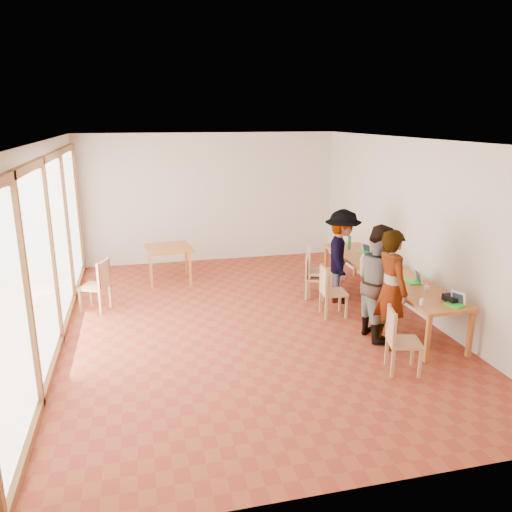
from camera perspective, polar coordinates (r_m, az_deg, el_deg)
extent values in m
plane|color=brown|center=(8.44, -1.00, -7.71)|extent=(8.00, 8.00, 0.00)
cube|color=beige|center=(11.83, -5.28, 6.60)|extent=(6.00, 0.10, 3.00)
cube|color=beige|center=(4.35, 10.61, -9.75)|extent=(6.00, 0.10, 3.00)
cube|color=beige|center=(9.08, 17.78, 3.16)|extent=(0.10, 8.00, 3.00)
cube|color=white|center=(7.90, -22.52, 0.91)|extent=(0.10, 8.00, 3.00)
cube|color=white|center=(7.76, -1.11, 13.23)|extent=(6.00, 8.00, 0.04)
cube|color=#BF652A|center=(9.05, 14.58, -1.71)|extent=(0.80, 4.00, 0.05)
cube|color=#BF652A|center=(7.46, 19.03, -8.96)|extent=(0.06, 0.06, 0.70)
cube|color=#BF652A|center=(10.70, 8.02, -0.77)|extent=(0.06, 0.06, 0.70)
cube|color=#BF652A|center=(7.83, 23.28, -8.21)|extent=(0.06, 0.06, 0.70)
cube|color=#BF652A|center=(10.97, 11.33, -0.53)|extent=(0.06, 0.06, 0.70)
cube|color=#BF652A|center=(10.48, -9.95, 0.92)|extent=(0.90, 0.90, 0.05)
cube|color=#BF652A|center=(10.19, -11.89, -1.80)|extent=(0.05, 0.05, 0.70)
cube|color=#BF652A|center=(10.94, -12.03, -0.61)|extent=(0.05, 0.05, 0.70)
cube|color=#BF652A|center=(10.23, -7.52, -1.52)|extent=(0.05, 0.05, 0.70)
cube|color=#BF652A|center=(10.98, -7.97, -0.35)|extent=(0.05, 0.05, 0.70)
cube|color=tan|center=(7.07, 16.58, -9.43)|extent=(0.51, 0.51, 0.04)
cube|color=tan|center=(6.93, 15.21, -7.69)|extent=(0.15, 0.41, 0.44)
cube|color=tan|center=(8.72, 8.88, -4.15)|extent=(0.45, 0.45, 0.04)
cube|color=tan|center=(8.59, 7.75, -2.75)|extent=(0.07, 0.41, 0.43)
cube|color=tan|center=(9.56, 6.73, -2.54)|extent=(0.47, 0.47, 0.04)
cube|color=tan|center=(9.50, 5.76, -1.30)|extent=(0.16, 0.36, 0.39)
cube|color=tan|center=(9.62, 7.28, -1.78)|extent=(0.60, 0.60, 0.05)
cube|color=tan|center=(9.53, 6.05, -0.20)|extent=(0.19, 0.47, 0.50)
cube|color=tan|center=(9.29, -17.97, -3.35)|extent=(0.58, 0.58, 0.04)
cube|color=tan|center=(9.12, -17.01, -1.97)|extent=(0.22, 0.41, 0.46)
imported|color=gray|center=(7.62, 15.17, -3.66)|extent=(0.51, 0.70, 1.80)
imported|color=gray|center=(7.92, 13.93, -2.86)|extent=(0.69, 0.88, 1.79)
imported|color=gray|center=(9.28, 9.77, -0.05)|extent=(1.04, 1.29, 1.74)
cube|color=green|center=(7.66, 21.71, -5.23)|extent=(0.25, 0.29, 0.03)
cube|color=white|center=(7.70, 22.12, -4.47)|extent=(0.15, 0.23, 0.20)
cube|color=green|center=(8.48, 17.48, -2.84)|extent=(0.23, 0.30, 0.03)
cube|color=white|center=(8.48, 18.13, -2.19)|extent=(0.12, 0.26, 0.22)
cube|color=green|center=(10.05, 12.23, 0.38)|extent=(0.24, 0.27, 0.02)
cube|color=white|center=(10.09, 12.56, 0.91)|extent=(0.15, 0.22, 0.19)
imported|color=gold|center=(9.21, 15.44, -0.98)|extent=(0.16, 0.16, 0.10)
cylinder|color=#1A6529|center=(10.23, 10.62, 1.48)|extent=(0.07, 0.07, 0.28)
cylinder|color=silver|center=(7.53, 18.42, -5.00)|extent=(0.07, 0.07, 0.09)
cylinder|color=white|center=(8.19, 18.97, -3.51)|extent=(0.08, 0.08, 0.06)
cube|color=#C23E67|center=(9.51, 14.86, -0.70)|extent=(0.05, 0.10, 0.01)
cube|color=black|center=(7.80, 21.46, -4.57)|extent=(0.16, 0.26, 0.09)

